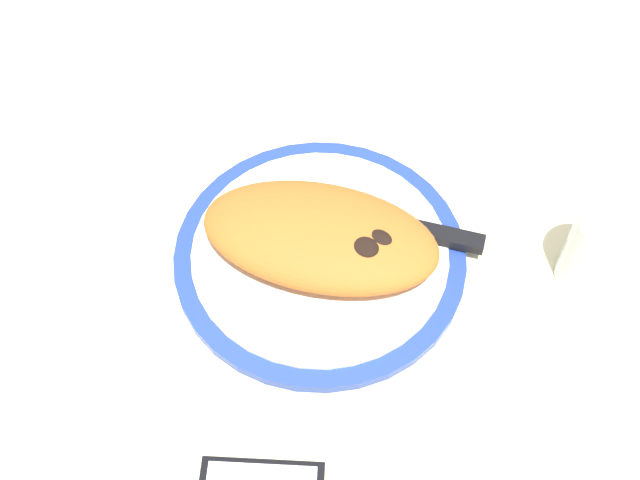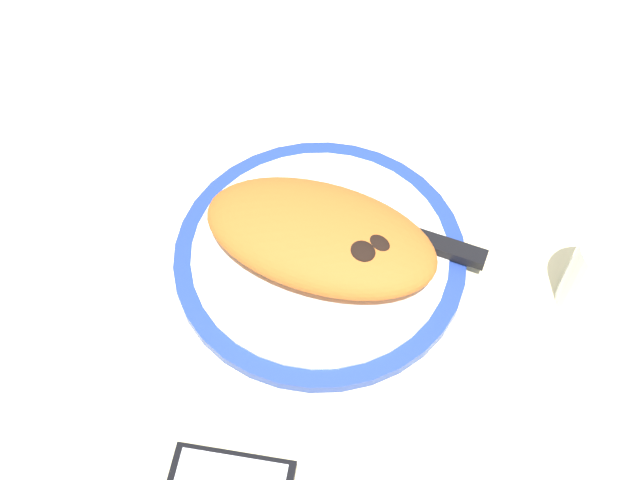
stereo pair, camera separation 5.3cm
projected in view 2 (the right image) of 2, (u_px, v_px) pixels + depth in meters
ground_plane at (320, 266)px, 87.00cm from camera, size 150.00×150.00×3.00cm
plate at (320, 255)px, 85.15cm from camera, size 31.62×31.62×1.58cm
calzone at (320, 240)px, 81.94cm from camera, size 28.18×20.52×5.38cm
fork at (271, 302)px, 80.58cm from camera, size 17.26×2.54×0.40cm
knife at (415, 238)px, 84.80cm from camera, size 22.64×7.81×1.20cm
water_glass at (600, 280)px, 79.08cm from camera, size 6.97×6.97×9.82cm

